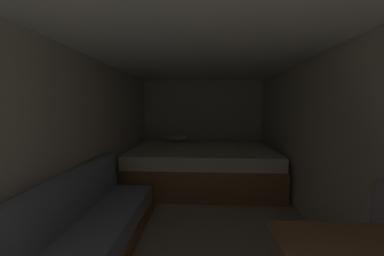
{
  "coord_description": "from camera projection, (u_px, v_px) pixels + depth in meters",
  "views": [
    {
      "loc": [
        0.03,
        -0.5,
        1.38
      ],
      "look_at": [
        -0.13,
        2.49,
        1.09
      ],
      "focal_mm": 20.39,
      "sensor_mm": 36.0,
      "label": 1
    }
  ],
  "objects": [
    {
      "name": "wall_right",
      "position": [
        327.0,
        146.0,
        2.25
      ],
      "size": [
        0.05,
        4.88,
        1.96
      ],
      "primitive_type": "cube",
      "color": "beige",
      "rests_on": "ground"
    },
    {
      "name": "sofa_left",
      "position": [
        71.0,
        253.0,
        1.7
      ],
      "size": [
        0.62,
        2.53,
        0.77
      ],
      "color": "olive",
      "rests_on": "ground"
    },
    {
      "name": "bed",
      "position": [
        202.0,
        165.0,
        3.91
      ],
      "size": [
        2.43,
        1.72,
        0.83
      ],
      "color": "olive",
      "rests_on": "ground"
    },
    {
      "name": "wall_left",
      "position": [
        83.0,
        144.0,
        2.39
      ],
      "size": [
        0.05,
        4.88,
        1.96
      ],
      "primitive_type": "cube",
      "color": "beige",
      "rests_on": "ground"
    },
    {
      "name": "ground_plane",
      "position": [
        201.0,
        232.0,
        2.41
      ],
      "size": [
        6.88,
        6.88,
        0.0
      ],
      "primitive_type": "plane",
      "color": "#A39984"
    },
    {
      "name": "wall_back",
      "position": [
        202.0,
        126.0,
        4.77
      ],
      "size": [
        2.65,
        0.05,
        1.96
      ],
      "primitive_type": "cube",
      "color": "beige",
      "rests_on": "ground"
    },
    {
      "name": "ceiling_slab",
      "position": [
        201.0,
        48.0,
        2.22
      ],
      "size": [
        2.65,
        4.88,
        0.05
      ],
      "primitive_type": "cube",
      "color": "white",
      "rests_on": "wall_left"
    }
  ]
}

